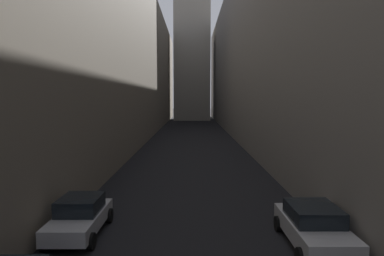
% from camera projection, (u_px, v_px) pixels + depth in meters
% --- Properties ---
extents(ground_plane, '(264.00, 264.00, 0.00)m').
position_uv_depth(ground_plane, '(192.00, 141.00, 43.04)').
color(ground_plane, black).
extents(building_block_left, '(14.06, 108.00, 20.97)m').
position_uv_depth(building_block_left, '(95.00, 58.00, 44.12)').
color(building_block_left, '#756B5B').
rests_on(building_block_left, ground).
extents(building_block_right, '(13.37, 108.00, 22.40)m').
position_uv_depth(building_block_right, '(287.00, 53.00, 44.04)').
color(building_block_right, slate).
rests_on(building_block_right, ground).
extents(parked_car_left_third, '(1.89, 3.93, 1.48)m').
position_uv_depth(parked_car_left_third, '(80.00, 216.00, 13.46)').
color(parked_car_left_third, '#B7B7BC').
rests_on(parked_car_left_third, ground).
extents(parked_car_right_third, '(2.04, 4.28, 1.50)m').
position_uv_depth(parked_car_right_third, '(314.00, 226.00, 12.36)').
color(parked_car_right_third, '#B7B7BC').
rests_on(parked_car_right_third, ground).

